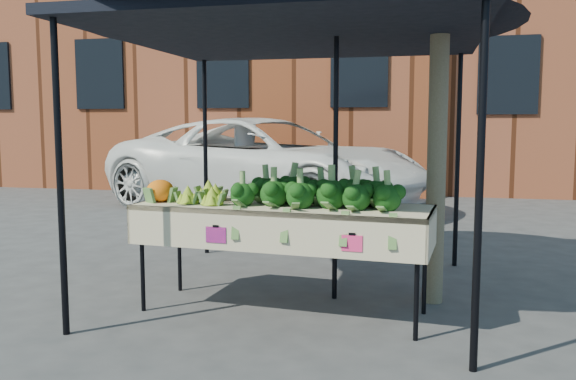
% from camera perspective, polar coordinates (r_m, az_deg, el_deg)
% --- Properties ---
extents(ground, '(90.00, 90.00, 0.00)m').
position_cam_1_polar(ground, '(5.00, 1.67, -11.81)').
color(ground, '#323235').
extents(table, '(2.46, 0.99, 0.90)m').
position_cam_1_polar(table, '(4.94, -0.54, -6.60)').
color(table, beige).
rests_on(table, ground).
extents(canopy, '(3.16, 3.16, 2.74)m').
position_cam_1_polar(canopy, '(5.38, 1.00, 4.35)').
color(canopy, black).
rests_on(canopy, ground).
extents(broccoli_heap, '(1.40, 0.60, 0.30)m').
position_cam_1_polar(broccoli_heap, '(4.81, 2.71, 0.26)').
color(broccoli_heap, black).
rests_on(broccoli_heap, table).
extents(romanesco_cluster, '(0.46, 0.60, 0.23)m').
position_cam_1_polar(romanesco_cluster, '(5.08, -7.75, 0.14)').
color(romanesco_cluster, '#A3B52E').
rests_on(romanesco_cluster, table).
extents(cauliflower_pair, '(0.23, 0.23, 0.20)m').
position_cam_1_polar(cauliflower_pair, '(5.15, -12.09, 0.02)').
color(cauliflower_pair, orange).
rests_on(cauliflower_pair, table).
extents(vehicle, '(2.48, 3.16, 6.00)m').
position_cam_1_polar(vehicle, '(10.89, -2.06, 13.96)').
color(vehicle, white).
rests_on(vehicle, ground).
extents(street_tree, '(2.38, 2.38, 4.70)m').
position_cam_1_polar(street_tree, '(5.32, 14.33, 14.70)').
color(street_tree, '#1E4C14').
rests_on(street_tree, ground).
extents(building_left, '(12.00, 8.00, 9.00)m').
position_cam_1_polar(building_left, '(17.93, -6.57, 15.75)').
color(building_left, brown).
rests_on(building_left, ground).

